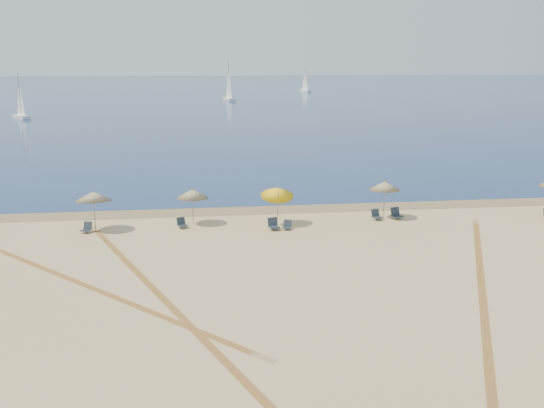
{
  "coord_description": "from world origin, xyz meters",
  "views": [
    {
      "loc": [
        -5.09,
        -18.18,
        10.14
      ],
      "look_at": [
        0.0,
        20.0,
        1.3
      ],
      "focal_mm": 41.31,
      "sensor_mm": 36.0,
      "label": 1
    }
  ],
  "objects": [
    {
      "name": "chair_7",
      "position": [
        8.28,
        20.25,
        0.33
      ],
      "size": [
        0.78,
        0.86,
        0.75
      ],
      "rotation": [
        0.0,
        0.0,
        0.26
      ],
      "color": "#1B232C",
      "rests_on": "ground"
    },
    {
      "name": "umbrella_1",
      "position": [
        -10.93,
        19.95,
        2.12
      ],
      "size": [
        2.2,
        2.23,
        2.47
      ],
      "color": "gray",
      "rests_on": "ground"
    },
    {
      "name": "chair_6",
      "position": [
        6.91,
        20.18,
        0.3
      ],
      "size": [
        0.72,
        0.79,
        0.68
      ],
      "rotation": [
        0.0,
        0.0,
        0.28
      ],
      "color": "#1B232C",
      "rests_on": "ground"
    },
    {
      "name": "chair_5",
      "position": [
        0.75,
        18.53,
        0.26
      ],
      "size": [
        0.67,
        0.72,
        0.59
      ],
      "rotation": [
        0.0,
        0.0,
        -0.39
      ],
      "color": "#1B232C",
      "rests_on": "ground"
    },
    {
      "name": "sailboat_1",
      "position": [
        5.56,
        146.14,
        3.01
      ],
      "size": [
        3.1,
        6.89,
        9.95
      ],
      "rotation": [
        0.0,
        0.0,
        0.22
      ],
      "color": "white",
      "rests_on": "ocean"
    },
    {
      "name": "chair_4",
      "position": [
        -0.1,
        18.63,
        0.32
      ],
      "size": [
        0.74,
        0.82,
        0.73
      ],
      "rotation": [
        0.0,
        0.0,
        0.2
      ],
      "color": "#1B232C",
      "rests_on": "ground"
    },
    {
      "name": "sailboat_2",
      "position": [
        -34.85,
        99.89,
        2.44
      ],
      "size": [
        4.04,
        5.32,
        8.07
      ],
      "rotation": [
        0.0,
        0.0,
        0.56
      ],
      "color": "white",
      "rests_on": "ocean"
    },
    {
      "name": "ground",
      "position": [
        0.0,
        0.0,
        0.0
      ],
      "size": [
        160.0,
        160.0,
        0.0
      ],
      "primitive_type": "plane",
      "color": "tan",
      "rests_on": "ground"
    },
    {
      "name": "wet_sand",
      "position": [
        0.0,
        24.0,
        0.0
      ],
      "size": [
        500.0,
        500.0,
        0.0
      ],
      "primitive_type": "plane",
      "color": "olive",
      "rests_on": "ground"
    },
    {
      "name": "tire_tracks",
      "position": [
        -3.57,
        8.57,
        0.0
      ],
      "size": [
        58.31,
        45.27,
        0.0
      ],
      "color": "tan",
      "rests_on": "ground"
    },
    {
      "name": "umbrella_3",
      "position": [
        0.29,
        19.77,
        2.13
      ],
      "size": [
        2.08,
        2.15,
        2.7
      ],
      "color": "gray",
      "rests_on": "ground"
    },
    {
      "name": "umbrella_2",
      "position": [
        -4.98,
        20.71,
        1.95
      ],
      "size": [
        2.0,
        2.0,
        2.3
      ],
      "color": "gray",
      "rests_on": "ground"
    },
    {
      "name": "sailboat_0",
      "position": [
        33.57,
        189.01,
        2.5
      ],
      "size": [
        3.19,
        5.71,
        8.27
      ],
      "rotation": [
        0.0,
        0.0,
        0.34
      ],
      "color": "white",
      "rests_on": "ocean"
    },
    {
      "name": "chair_2",
      "position": [
        -11.37,
        19.47,
        0.28
      ],
      "size": [
        0.71,
        0.76,
        0.64
      ],
      "rotation": [
        0.0,
        0.0,
        -0.36
      ],
      "color": "#1B232C",
      "rests_on": "ground"
    },
    {
      "name": "umbrella_4",
      "position": [
        7.52,
        20.6,
        2.16
      ],
      "size": [
        2.01,
        2.01,
        2.5
      ],
      "color": "gray",
      "rests_on": "ground"
    },
    {
      "name": "chair_3",
      "position": [
        -5.68,
        19.81,
        0.28
      ],
      "size": [
        0.72,
        0.77,
        0.63
      ],
      "rotation": [
        0.0,
        0.0,
        0.38
      ],
      "color": "#1B232C",
      "rests_on": "ground"
    },
    {
      "name": "ocean",
      "position": [
        0.0,
        225.0,
        0.01
      ],
      "size": [
        500.0,
        500.0,
        0.0
      ],
      "primitive_type": "plane",
      "color": "#0C2151",
      "rests_on": "ground"
    }
  ]
}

